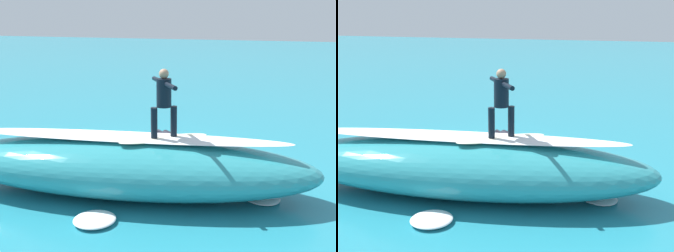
{
  "view_description": "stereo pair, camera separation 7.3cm",
  "coord_description": "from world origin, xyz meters",
  "views": [
    {
      "loc": [
        -4.6,
        11.18,
        4.3
      ],
      "look_at": [
        -1.06,
        0.17,
        1.18
      ],
      "focal_mm": 44.68,
      "sensor_mm": 36.0,
      "label": 1
    },
    {
      "loc": [
        -4.67,
        11.16,
        4.3
      ],
      "look_at": [
        -1.06,
        0.17,
        1.18
      ],
      "focal_mm": 44.68,
      "sensor_mm": 36.0,
      "label": 2
    }
  ],
  "objects": [
    {
      "name": "foam_patch_mid",
      "position": [
        -3.87,
        1.71,
        0.06
      ],
      "size": [
        1.36,
        1.35,
        0.11
      ],
      "primitive_type": "ellipsoid",
      "rotation": [
        0.0,
        0.0,
        2.39
      ],
      "color": "white",
      "rests_on": "ground_plane"
    },
    {
      "name": "surfboard_paddling",
      "position": [
        -0.49,
        -1.87,
        0.05
      ],
      "size": [
        2.18,
        2.05,
        0.09
      ],
      "primitive_type": "ellipsoid",
      "rotation": [
        0.0,
        0.0,
        2.4
      ],
      "color": "yellow",
      "rests_on": "ground_plane"
    },
    {
      "name": "foam_patch_near",
      "position": [
        0.42,
        0.7,
        0.05
      ],
      "size": [
        1.05,
        1.14,
        0.09
      ],
      "primitive_type": "ellipsoid",
      "rotation": [
        0.0,
        0.0,
        1.51
      ],
      "color": "white",
      "rests_on": "ground_plane"
    },
    {
      "name": "surfer_riding",
      "position": [
        -1.62,
        2.22,
        2.42
      ],
      "size": [
        1.0,
        1.28,
        1.61
      ],
      "rotation": [
        0.0,
        0.0,
        0.65
      ],
      "color": "black",
      "rests_on": "surfboard_riding"
    },
    {
      "name": "foam_patch_far",
      "position": [
        -0.66,
        4.01,
        0.08
      ],
      "size": [
        1.23,
        1.21,
        0.15
      ],
      "primitive_type": "ellipsoid",
      "rotation": [
        0.0,
        0.0,
        0.55
      ],
      "color": "white",
      "rests_on": "ground_plane"
    },
    {
      "name": "surfer_paddling",
      "position": [
        -0.4,
        -1.96,
        0.22
      ],
      "size": [
        1.35,
        1.26,
        0.3
      ],
      "rotation": [
        0.0,
        0.0,
        2.4
      ],
      "color": "black",
      "rests_on": "surfboard_paddling"
    },
    {
      "name": "ground_plane",
      "position": [
        0.0,
        0.0,
        0.0
      ],
      "size": [
        120.0,
        120.0,
        0.0
      ],
      "primitive_type": "plane",
      "color": "teal"
    },
    {
      "name": "wave_crest",
      "position": [
        -0.7,
        2.36,
        0.7
      ],
      "size": [
        9.56,
        3.97,
        1.41
      ],
      "primitive_type": "ellipsoid",
      "rotation": [
        0.0,
        0.0,
        0.15
      ],
      "color": "teal",
      "rests_on": "ground_plane"
    },
    {
      "name": "surfboard_riding",
      "position": [
        -1.62,
        2.22,
        1.45
      ],
      "size": [
        2.06,
        1.73,
        0.08
      ],
      "primitive_type": "ellipsoid",
      "rotation": [
        0.0,
        0.0,
        0.65
      ],
      "color": "#EAE5C6",
      "rests_on": "wave_crest"
    },
    {
      "name": "wave_foam_lip",
      "position": [
        -0.7,
        2.36,
        1.45
      ],
      "size": [
        7.93,
        2.08,
        0.08
      ],
      "primitive_type": "ellipsoid",
      "rotation": [
        0.0,
        0.0,
        0.15
      ],
      "color": "white",
      "rests_on": "wave_crest"
    }
  ]
}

